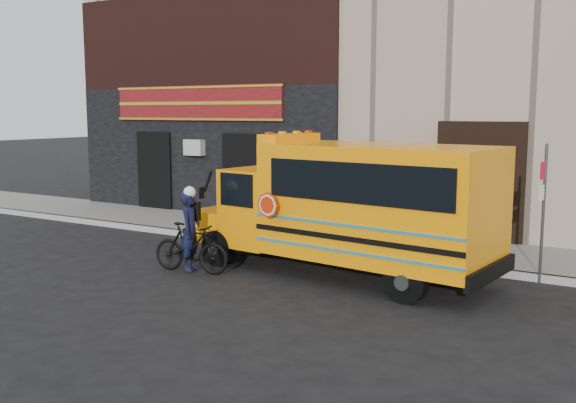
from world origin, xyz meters
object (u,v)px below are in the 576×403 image
at_px(school_bus, 351,205).
at_px(sign_pole, 543,206).
at_px(bicycle, 191,248).
at_px(cyclist, 190,233).

distance_m(school_bus, sign_pole, 3.77).
height_order(school_bus, bicycle, school_bus).
distance_m(sign_pole, bicycle, 7.20).
bearing_deg(cyclist, bicycle, -157.66).
relative_size(sign_pole, bicycle, 1.57).
bearing_deg(school_bus, bicycle, -155.18).
relative_size(bicycle, cyclist, 1.05).
bearing_deg(cyclist, sign_pole, -83.69).
height_order(sign_pole, cyclist, sign_pole).
bearing_deg(cyclist, school_bus, -83.52).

